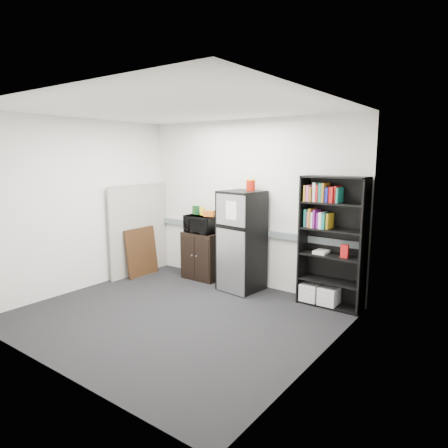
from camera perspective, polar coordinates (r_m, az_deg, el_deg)
name	(u,v)px	position (r m, az deg, el deg)	size (l,w,h in m)	color
floor	(176,315)	(5.55, -6.85, -12.85)	(4.00, 4.00, 0.00)	black
wall_back	(248,204)	(6.56, 3.41, 2.93)	(4.00, 0.02, 2.70)	white
wall_right	(321,234)	(4.10, 13.69, -1.41)	(0.02, 3.50, 2.70)	white
wall_left	(81,205)	(6.71, -19.70, 2.53)	(0.02, 3.50, 2.70)	white
ceiling	(172,108)	(5.16, -7.47, 16.07)	(4.00, 3.50, 0.02)	white
electrical_raceway	(246,231)	(6.60, 3.23, -0.98)	(3.92, 0.05, 0.10)	slate
wall_note	(230,190)	(6.73, 0.88, 4.82)	(0.14, 0.00, 0.10)	white
bookshelf	(331,239)	(5.78, 15.03, -2.11)	(0.90, 0.34, 1.85)	black
cubicle_partition	(139,229)	(7.36, -12.07, -0.76)	(0.06, 1.30, 1.62)	gray
cabinet	(202,256)	(6.97, -3.12, -4.52)	(0.66, 0.44, 0.82)	black
microwave	(201,224)	(6.85, -3.25, 0.00)	(0.54, 0.37, 0.30)	black
snack_box_a	(194,210)	(6.96, -4.25, 2.01)	(0.07, 0.05, 0.15)	#1F5117
snack_box_b	(197,210)	(6.92, -3.87, 1.97)	(0.07, 0.05, 0.15)	#0C3816
snack_box_c	(202,211)	(6.84, -3.12, 1.86)	(0.07, 0.05, 0.14)	yellow
snack_bag	(209,213)	(6.69, -2.12, 1.51)	(0.18, 0.10, 0.10)	orange
refrigerator	(241,241)	(6.32, 2.49, -2.44)	(0.66, 0.69, 1.59)	black
coffee_can	(251,184)	(6.26, 3.84, 5.68)	(0.15, 0.15, 0.20)	#AC1507
framed_poster	(142,252)	(7.30, -11.68, -3.90)	(0.14, 0.67, 0.86)	black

